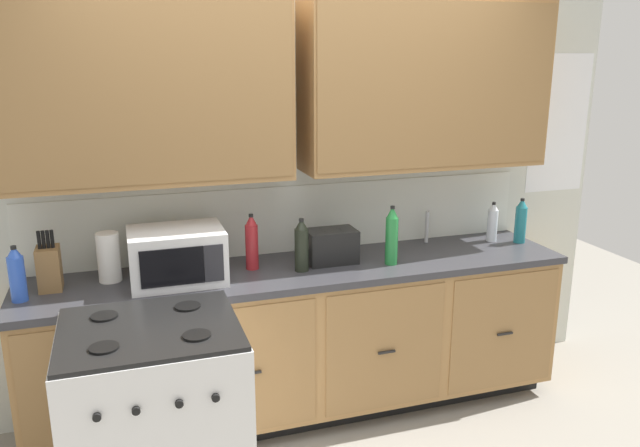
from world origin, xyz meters
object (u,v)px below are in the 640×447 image
(bottle_dark, at_px, (302,245))
(bottle_green, at_px, (392,236))
(bottle_teal, at_px, (521,221))
(knife_block, at_px, (49,268))
(stove_range, at_px, (157,424))
(bottle_red, at_px, (252,242))
(microwave, at_px, (177,256))
(bottle_blue, at_px, (17,274))
(toaster, at_px, (331,246))
(paper_towel_roll, at_px, (109,257))
(bottle_clear, at_px, (493,222))

(bottle_dark, xyz_separation_m, bottle_green, (0.51, -0.05, 0.02))
(bottle_teal, bearing_deg, knife_block, 179.36)
(stove_range, xyz_separation_m, bottle_red, (0.59, 0.69, 0.59))
(bottle_red, bearing_deg, stove_range, -130.76)
(microwave, xyz_separation_m, bottle_blue, (-0.75, -0.04, -0.01))
(bottle_dark, bearing_deg, microwave, 176.39)
(stove_range, distance_m, toaster, 1.34)
(paper_towel_roll, relative_size, bottle_dark, 0.88)
(bottle_red, relative_size, bottle_teal, 1.10)
(knife_block, bearing_deg, toaster, -1.24)
(bottle_red, relative_size, bottle_dark, 1.06)
(bottle_red, height_order, bottle_blue, bottle_red)
(bottle_dark, bearing_deg, bottle_blue, 179.88)
(stove_range, height_order, bottle_blue, bottle_blue)
(knife_block, bearing_deg, bottle_teal, -0.64)
(toaster, relative_size, bottle_blue, 1.01)
(paper_towel_roll, bearing_deg, microwave, -18.76)
(bottle_dark, xyz_separation_m, bottle_blue, (-1.41, 0.00, -0.01))
(bottle_teal, bearing_deg, bottle_green, -171.82)
(bottle_green, bearing_deg, bottle_dark, 174.87)
(knife_block, height_order, bottle_red, bottle_red)
(bottle_dark, bearing_deg, toaster, 23.50)
(microwave, distance_m, bottle_blue, 0.75)
(bottle_red, xyz_separation_m, bottle_green, (0.76, -0.16, 0.01))
(bottle_clear, bearing_deg, bottle_blue, -176.45)
(bottle_blue, bearing_deg, bottle_dark, -0.12)
(bottle_teal, relative_size, bottle_green, 0.84)
(bottle_red, bearing_deg, bottle_blue, -174.46)
(paper_towel_roll, relative_size, bottle_red, 0.84)
(bottle_blue, distance_m, bottle_clear, 2.72)
(knife_block, relative_size, bottle_blue, 1.12)
(bottle_red, xyz_separation_m, bottle_teal, (1.70, -0.03, -0.01))
(bottle_clear, xyz_separation_m, bottle_green, (-0.79, -0.22, 0.04))
(knife_block, height_order, bottle_green, bottle_green)
(bottle_dark, xyz_separation_m, bottle_teal, (1.45, 0.09, -0.01))
(bottle_red, relative_size, bottle_green, 0.93)
(bottle_clear, bearing_deg, bottle_dark, -172.52)
(knife_block, height_order, paper_towel_roll, knife_block)
(toaster, relative_size, knife_block, 0.90)
(knife_block, bearing_deg, microwave, -7.17)
(microwave, distance_m, bottle_clear, 1.97)
(bottle_dark, bearing_deg, knife_block, 174.66)
(bottle_clear, relative_size, bottle_green, 0.75)
(stove_range, bearing_deg, bottle_dark, 34.16)
(microwave, distance_m, bottle_teal, 2.11)
(stove_range, bearing_deg, bottle_blue, 134.75)
(bottle_dark, relative_size, bottle_teal, 1.04)
(paper_towel_roll, height_order, bottle_green, bottle_green)
(bottle_green, bearing_deg, bottle_clear, 15.33)
(microwave, height_order, toaster, microwave)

